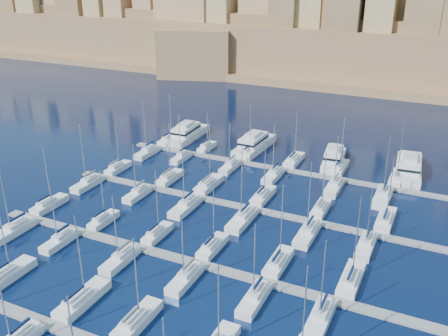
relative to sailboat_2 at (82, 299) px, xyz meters
The scene contains 48 objects.
ground 30.14m from the sailboat_2, 69.25° to the left, with size 600.00×600.00×0.00m, color black.
pontoon_mid_near 19.39m from the sailboat_2, 56.58° to the left, with size 84.00×2.00×0.40m, color slate.
pontoon_mid_far 39.65m from the sailboat_2, 74.38° to the left, with size 84.00×2.00×0.40m, color slate.
pontoon_far 61.12m from the sailboat_2, 79.94° to the left, with size 84.00×2.00×0.40m, color slate.
sailboat_1 14.77m from the sailboat_2, behind, with size 2.86×9.55×13.22m.
sailboat_2 is the anchor object (origin of this frame).
sailboat_3 9.90m from the sailboat_2, ahead, with size 2.74×9.12×13.86m.
sailboat_12 33.98m from the sailboat_2, 140.99° to the left, with size 2.59×8.64×13.19m.
sailboat_13 24.18m from the sailboat_2, 120.77° to the left, with size 2.22×7.40×11.17m.
sailboat_14 20.90m from the sailboat_2, 90.86° to the left, with size 2.29×7.64×13.24m.
sailboat_15 23.80m from the sailboat_2, 63.17° to the left, with size 2.50×8.33×13.25m.
sailboat_16 31.32m from the sailboat_2, 43.45° to the left, with size 2.68×8.95×14.75m.
sailboat_17 40.92m from the sailboat_2, 32.28° to the left, with size 2.88×9.59×15.27m.
sailboat_18 27.08m from the sailboat_2, 157.00° to the left, with size 2.83×9.42×14.48m.
sailboat_19 18.49m from the sailboat_2, 142.06° to the left, with size 2.35×7.83×11.94m.
sailboat_20 11.16m from the sailboat_2, 96.68° to the left, with size 2.52×8.40×12.93m.
sailboat_21 15.66m from the sailboat_2, 44.96° to the left, with size 2.53×8.44×11.40m.
sailboat_22 25.29m from the sailboat_2, 25.79° to the left, with size 2.57×8.57×13.83m.
sailboat_23 34.40m from the sailboat_2, 18.31° to the left, with size 2.69×8.97×13.90m.
sailboat_24 50.00m from the sailboat_2, 120.52° to the left, with size 2.40×7.99×12.28m.
sailboat_25 44.81m from the sailboat_2, 104.52° to the left, with size 2.58×8.61×13.82m.
sailboat_26 43.94m from the sailboat_2, 91.98° to the left, with size 2.91×9.71×15.88m.
sailboat_27 45.14m from the sailboat_2, 75.34° to the left, with size 2.76×9.21×13.56m.
sailboat_28 49.44m from the sailboat_2, 60.95° to the left, with size 2.49×8.31×12.95m.
sailboat_29 57.03m from the sailboat_2, 50.35° to the left, with size 2.91×9.71×13.88m.
sailboat_30 41.97m from the sailboat_2, 128.38° to the left, with size 2.63×8.77×14.98m.
sailboat_31 35.74m from the sailboat_2, 111.40° to the left, with size 2.41×8.02×12.27m.
sailboat_32 32.53m from the sailboat_2, 91.64° to the left, with size 2.87×9.55×14.14m.
sailboat_33 34.39m from the sailboat_2, 70.36° to the left, with size 2.95×9.82×16.27m.
sailboat_34 40.69m from the sailboat_2, 53.18° to the left, with size 2.83×9.44×15.36m.
sailboat_35 47.96m from the sailboat_2, 43.44° to the left, with size 2.59×8.62×12.32m.
sailboat_36 70.20m from the sailboat_2, 110.50° to the left, with size 2.82×9.40×13.66m.
sailboat_37 66.06m from the sailboat_2, 101.10° to the left, with size 2.25×7.48×10.37m.
sailboat_38 65.56m from the sailboat_2, 90.84° to the left, with size 2.69×8.98×14.07m.
sailboat_39 66.71m from the sailboat_2, 80.47° to the left, with size 2.84×9.45×13.69m.
sailboat_40 69.48m from the sailboat_2, 71.18° to the left, with size 2.82×9.40×13.42m.
sailboat_41 74.52m from the sailboat_2, 61.50° to the left, with size 2.65×8.85×14.84m.
sailboat_42 60.21m from the sailboat_2, 114.37° to the left, with size 2.67×8.89×14.73m.
sailboat_43 57.49m from the sailboat_2, 105.25° to the left, with size 2.28×7.62×12.37m.
sailboat_44 55.27m from the sailboat_2, 91.60° to the left, with size 2.42×8.07×12.15m.
sailboat_45 55.66m from the sailboat_2, 79.99° to the left, with size 2.69×8.95×13.62m.
sailboat_46 59.61m from the sailboat_2, 66.35° to the left, with size 2.81×9.38×12.84m.
sailboat_47 64.05m from the sailboat_2, 57.57° to the left, with size 3.15×10.49×14.62m.
motor_yacht_a 73.30m from the sailboat_2, 107.18° to the left, with size 5.77×17.54×5.25m.
motor_yacht_b 70.19m from the sailboat_2, 91.15° to the left, with size 6.01×17.87×5.25m.
motor_yacht_c 71.78m from the sailboat_2, 73.71° to the left, with size 6.33×15.45×5.25m.
motor_yacht_d 80.10m from the sailboat_2, 62.09° to the left, with size 7.21×19.34×5.25m.
fortified_city 184.27m from the sailboat_2, 86.73° to the left, with size 460.00×108.95×59.52m.
Camera 1 is at (33.70, -73.36, 46.86)m, focal length 40.00 mm.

